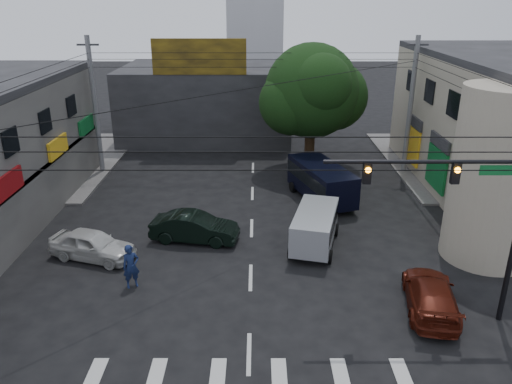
{
  "coord_description": "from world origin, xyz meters",
  "views": [
    {
      "loc": [
        0.26,
        -16.94,
        11.47
      ],
      "look_at": [
        0.23,
        4.0,
        3.24
      ],
      "focal_mm": 35.0,
      "sensor_mm": 36.0,
      "label": 1
    }
  ],
  "objects_px": {
    "utility_pole_far_right": "(410,107)",
    "traffic_gantry": "(475,202)",
    "utility_pole_far_left": "(95,107)",
    "silver_minivan": "(315,229)",
    "maroon_sedan": "(431,295)",
    "traffic_officer": "(131,266)",
    "white_compact": "(92,245)",
    "street_tree": "(312,91)",
    "navy_van": "(321,183)",
    "dark_sedan": "(195,227)"
  },
  "relations": [
    {
      "from": "utility_pole_far_right",
      "to": "traffic_gantry",
      "type": "bearing_deg",
      "value": -98.94
    },
    {
      "from": "utility_pole_far_left",
      "to": "silver_minivan",
      "type": "xyz_separation_m",
      "value": [
        13.6,
        -11.06,
        -3.67
      ]
    },
    {
      "from": "maroon_sedan",
      "to": "traffic_officer",
      "type": "bearing_deg",
      "value": 2.26
    },
    {
      "from": "traffic_officer",
      "to": "utility_pole_far_right",
      "type": "bearing_deg",
      "value": 15.47
    },
    {
      "from": "utility_pole_far_right",
      "to": "white_compact",
      "type": "height_order",
      "value": "utility_pole_far_right"
    },
    {
      "from": "street_tree",
      "to": "navy_van",
      "type": "distance_m",
      "value": 7.55
    },
    {
      "from": "silver_minivan",
      "to": "dark_sedan",
      "type": "bearing_deg",
      "value": 98.09
    },
    {
      "from": "utility_pole_far_left",
      "to": "maroon_sedan",
      "type": "bearing_deg",
      "value": -42.97
    },
    {
      "from": "navy_van",
      "to": "silver_minivan",
      "type": "bearing_deg",
      "value": 151.72
    },
    {
      "from": "dark_sedan",
      "to": "navy_van",
      "type": "height_order",
      "value": "navy_van"
    },
    {
      "from": "maroon_sedan",
      "to": "navy_van",
      "type": "distance_m",
      "value": 11.58
    },
    {
      "from": "traffic_gantry",
      "to": "maroon_sedan",
      "type": "xyz_separation_m",
      "value": [
        -0.78,
        0.66,
        -4.18
      ]
    },
    {
      "from": "dark_sedan",
      "to": "navy_van",
      "type": "relative_size",
      "value": 0.77
    },
    {
      "from": "silver_minivan",
      "to": "traffic_officer",
      "type": "relative_size",
      "value": 2.4
    },
    {
      "from": "navy_van",
      "to": "traffic_officer",
      "type": "bearing_deg",
      "value": 117.88
    },
    {
      "from": "utility_pole_far_left",
      "to": "white_compact",
      "type": "height_order",
      "value": "utility_pole_far_left"
    },
    {
      "from": "silver_minivan",
      "to": "navy_van",
      "type": "distance_m",
      "value": 5.99
    },
    {
      "from": "street_tree",
      "to": "traffic_gantry",
      "type": "height_order",
      "value": "street_tree"
    },
    {
      "from": "utility_pole_far_left",
      "to": "navy_van",
      "type": "distance_m",
      "value": 15.88
    },
    {
      "from": "utility_pole_far_right",
      "to": "dark_sedan",
      "type": "height_order",
      "value": "utility_pole_far_right"
    },
    {
      "from": "silver_minivan",
      "to": "utility_pole_far_right",
      "type": "bearing_deg",
      "value": -19.68
    },
    {
      "from": "street_tree",
      "to": "maroon_sedan",
      "type": "relative_size",
      "value": 1.83
    },
    {
      "from": "traffic_officer",
      "to": "dark_sedan",
      "type": "bearing_deg",
      "value": 35.22
    },
    {
      "from": "utility_pole_far_right",
      "to": "navy_van",
      "type": "distance_m",
      "value": 8.92
    },
    {
      "from": "utility_pole_far_left",
      "to": "traffic_gantry",
      "type": "bearing_deg",
      "value": -42.86
    },
    {
      "from": "utility_pole_far_right",
      "to": "white_compact",
      "type": "relative_size",
      "value": 2.1
    },
    {
      "from": "street_tree",
      "to": "silver_minivan",
      "type": "xyz_separation_m",
      "value": [
        -0.9,
        -12.06,
        -4.55
      ]
    },
    {
      "from": "dark_sedan",
      "to": "silver_minivan",
      "type": "xyz_separation_m",
      "value": [
        5.93,
        -0.63,
        0.21
      ]
    },
    {
      "from": "maroon_sedan",
      "to": "traffic_officer",
      "type": "height_order",
      "value": "traffic_officer"
    },
    {
      "from": "street_tree",
      "to": "utility_pole_far_left",
      "type": "height_order",
      "value": "utility_pole_far_left"
    },
    {
      "from": "traffic_gantry",
      "to": "navy_van",
      "type": "bearing_deg",
      "value": 107.4
    },
    {
      "from": "silver_minivan",
      "to": "traffic_officer",
      "type": "xyz_separation_m",
      "value": [
        -8.08,
        -3.65,
        0.04
      ]
    },
    {
      "from": "utility_pole_far_right",
      "to": "silver_minivan",
      "type": "distance_m",
      "value": 13.81
    },
    {
      "from": "navy_van",
      "to": "utility_pole_far_right",
      "type": "bearing_deg",
      "value": -69.63
    },
    {
      "from": "dark_sedan",
      "to": "traffic_officer",
      "type": "xyz_separation_m",
      "value": [
        -2.15,
        -4.28,
        0.24
      ]
    },
    {
      "from": "traffic_gantry",
      "to": "dark_sedan",
      "type": "xyz_separation_m",
      "value": [
        -10.66,
        6.57,
        -4.11
      ]
    },
    {
      "from": "white_compact",
      "to": "maroon_sedan",
      "type": "distance_m",
      "value": 15.0
    },
    {
      "from": "street_tree",
      "to": "traffic_officer",
      "type": "xyz_separation_m",
      "value": [
        -8.99,
        -15.71,
        -4.51
      ]
    },
    {
      "from": "utility_pole_far_right",
      "to": "dark_sedan",
      "type": "bearing_deg",
      "value": -141.96
    },
    {
      "from": "street_tree",
      "to": "traffic_officer",
      "type": "relative_size",
      "value": 4.52
    },
    {
      "from": "utility_pole_far_right",
      "to": "navy_van",
      "type": "height_order",
      "value": "utility_pole_far_right"
    },
    {
      "from": "dark_sedan",
      "to": "navy_van",
      "type": "bearing_deg",
      "value": -43.65
    },
    {
      "from": "dark_sedan",
      "to": "traffic_officer",
      "type": "bearing_deg",
      "value": 162.39
    },
    {
      "from": "dark_sedan",
      "to": "navy_van",
      "type": "distance_m",
      "value": 8.73
    },
    {
      "from": "utility_pole_far_right",
      "to": "silver_minivan",
      "type": "xyz_separation_m",
      "value": [
        -7.4,
        -11.06,
        -3.67
      ]
    },
    {
      "from": "street_tree",
      "to": "dark_sedan",
      "type": "relative_size",
      "value": 1.91
    },
    {
      "from": "traffic_gantry",
      "to": "utility_pole_far_right",
      "type": "relative_size",
      "value": 0.78
    },
    {
      "from": "traffic_gantry",
      "to": "traffic_officer",
      "type": "distance_m",
      "value": 13.58
    },
    {
      "from": "utility_pole_far_left",
      "to": "maroon_sedan",
      "type": "xyz_separation_m",
      "value": [
        17.55,
        -16.34,
        -3.95
      ]
    },
    {
      "from": "traffic_gantry",
      "to": "silver_minivan",
      "type": "xyz_separation_m",
      "value": [
        -4.73,
        5.94,
        -3.9
      ]
    }
  ]
}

